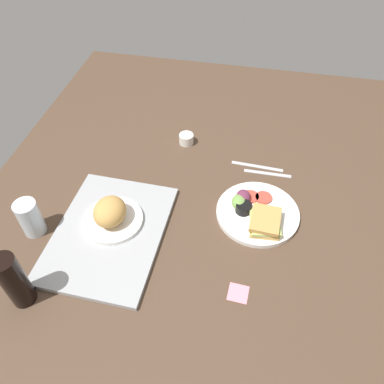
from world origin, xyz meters
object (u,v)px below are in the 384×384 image
object	(u,v)px
soda_bottle	(14,281)
bread_plate_near	(111,215)
espresso_cup	(186,139)
plate_with_salad	(256,213)
fork	(268,173)
drinking_glass	(30,218)
sticky_note	(238,293)
knife	(257,166)
serving_tray	(109,233)

from	to	relation	value
soda_bottle	bread_plate_near	bearing A→B (deg)	-27.59
soda_bottle	espresso_cup	size ratio (longest dim) A/B	3.34
plate_with_salad	fork	size ratio (longest dim) A/B	1.59
drinking_glass	sticky_note	xyz separation A→B (cm)	(-9.02, -65.58, -6.13)
bread_plate_near	espresso_cup	xyz separation A→B (cm)	(44.74, -14.38, -3.27)
bread_plate_near	plate_with_salad	bearing A→B (deg)	-73.81
plate_with_salad	espresso_cup	world-z (taller)	plate_with_salad
bread_plate_near	fork	distance (cm)	57.94
knife	soda_bottle	bearing A→B (deg)	51.25
bread_plate_near	sticky_note	size ratio (longest dim) A/B	3.40
serving_tray	plate_with_salad	distance (cm)	47.49
serving_tray	sticky_note	world-z (taller)	serving_tray
plate_with_salad	soda_bottle	distance (cm)	73.42
espresso_cup	knife	world-z (taller)	espresso_cup
plate_with_salad	knife	bearing A→B (deg)	3.82
serving_tray	fork	world-z (taller)	serving_tray
soda_bottle	sticky_note	xyz separation A→B (cm)	(13.22, -57.35, -9.31)
bread_plate_near	serving_tray	bearing A→B (deg)	-178.78
bread_plate_near	espresso_cup	world-z (taller)	bread_plate_near
drinking_glass	fork	world-z (taller)	drinking_glass
soda_bottle	knife	distance (cm)	88.19
knife	bread_plate_near	bearing A→B (deg)	43.20
plate_with_salad	fork	distance (cm)	20.87
fork	knife	world-z (taller)	same
serving_tray	sticky_note	xyz separation A→B (cm)	(-12.06, -42.07, -0.74)
soda_bottle	knife	xyz separation A→B (cm)	(65.69, -58.14, -9.12)
soda_bottle	sticky_note	bearing A→B (deg)	-77.02
drinking_glass	fork	bearing A→B (deg)	-60.11
bread_plate_near	knife	world-z (taller)	bread_plate_near
espresso_cup	bread_plate_near	bearing A→B (deg)	162.18
drinking_glass	knife	xyz separation A→B (cm)	(43.44, -66.37, -5.94)
serving_tray	knife	xyz separation A→B (cm)	(40.41, -42.85, -0.55)
soda_bottle	sticky_note	distance (cm)	59.59
drinking_glass	soda_bottle	world-z (taller)	soda_bottle
serving_tray	fork	size ratio (longest dim) A/B	2.65
fork	plate_with_salad	bearing A→B (deg)	83.08
soda_bottle	knife	world-z (taller)	soda_bottle
bread_plate_near	espresso_cup	size ratio (longest dim) A/B	3.40
soda_bottle	fork	size ratio (longest dim) A/B	1.10
fork	knife	xyz separation A→B (cm)	(3.00, 4.00, 0.00)
plate_with_salad	espresso_cup	size ratio (longest dim) A/B	4.84
drinking_glass	knife	bearing A→B (deg)	-56.79
soda_bottle	sticky_note	world-z (taller)	soda_bottle
fork	sticky_note	bearing A→B (deg)	84.22
serving_tray	plate_with_salad	world-z (taller)	plate_with_salad
plate_with_salad	sticky_note	distance (cm)	28.94
bread_plate_near	sticky_note	world-z (taller)	bread_plate_near
plate_with_salad	espresso_cup	distance (cm)	43.82
bread_plate_near	drinking_glass	bearing A→B (deg)	106.29
serving_tray	espresso_cup	xyz separation A→B (cm)	(48.55, -14.30, 1.20)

